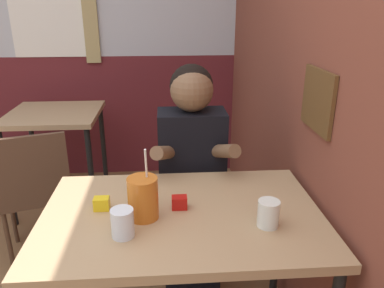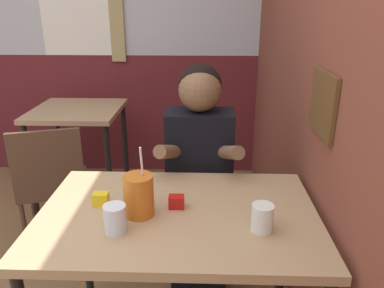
{
  "view_description": "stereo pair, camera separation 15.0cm",
  "coord_description": "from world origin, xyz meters",
  "px_view_note": "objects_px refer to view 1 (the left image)",
  "views": [
    {
      "loc": [
        0.5,
        -0.87,
        1.53
      ],
      "look_at": [
        0.6,
        0.54,
        1.0
      ],
      "focal_mm": 35.0,
      "sensor_mm": 36.0,
      "label": 1
    },
    {
      "loc": [
        0.65,
        -0.87,
        1.53
      ],
      "look_at": [
        0.6,
        0.54,
        1.0
      ],
      "focal_mm": 35.0,
      "sensor_mm": 36.0,
      "label": 2
    }
  ],
  "objects_px": {
    "main_table": "(182,228)",
    "cocktail_pitcher": "(143,198)",
    "chair_near_window": "(35,187)",
    "background_table": "(55,126)",
    "person_seated": "(192,177)"
  },
  "relations": [
    {
      "from": "chair_near_window",
      "to": "cocktail_pitcher",
      "type": "distance_m",
      "value": 1.13
    },
    {
      "from": "chair_near_window",
      "to": "person_seated",
      "type": "distance_m",
      "value": 0.97
    },
    {
      "from": "main_table",
      "to": "cocktail_pitcher",
      "type": "distance_m",
      "value": 0.21
    },
    {
      "from": "main_table",
      "to": "cocktail_pitcher",
      "type": "relative_size",
      "value": 3.84
    },
    {
      "from": "background_table",
      "to": "chair_near_window",
      "type": "relative_size",
      "value": 0.89
    },
    {
      "from": "chair_near_window",
      "to": "background_table",
      "type": "bearing_deg",
      "value": 76.44
    },
    {
      "from": "cocktail_pitcher",
      "to": "person_seated",
      "type": "bearing_deg",
      "value": 67.69
    },
    {
      "from": "person_seated",
      "to": "cocktail_pitcher",
      "type": "height_order",
      "value": "person_seated"
    },
    {
      "from": "person_seated",
      "to": "cocktail_pitcher",
      "type": "xyz_separation_m",
      "value": [
        -0.22,
        -0.54,
        0.18
      ]
    },
    {
      "from": "main_table",
      "to": "person_seated",
      "type": "relative_size",
      "value": 0.86
    },
    {
      "from": "main_table",
      "to": "chair_near_window",
      "type": "relative_size",
      "value": 1.25
    },
    {
      "from": "chair_near_window",
      "to": "person_seated",
      "type": "height_order",
      "value": "person_seated"
    },
    {
      "from": "chair_near_window",
      "to": "person_seated",
      "type": "relative_size",
      "value": 0.69
    },
    {
      "from": "main_table",
      "to": "chair_near_window",
      "type": "distance_m",
      "value": 1.17
    },
    {
      "from": "main_table",
      "to": "background_table",
      "type": "xyz_separation_m",
      "value": [
        -0.89,
        1.49,
        -0.03
      ]
    }
  ]
}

